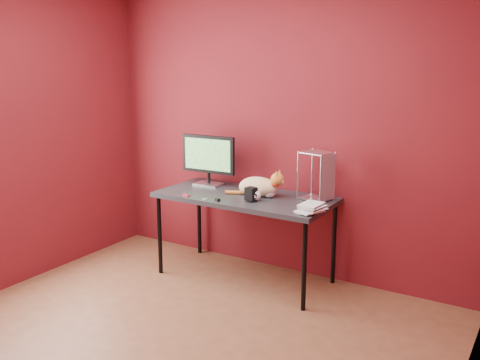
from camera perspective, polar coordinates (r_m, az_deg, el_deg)
The scene contains 11 objects.
room at distance 3.22m, azimuth -9.73°, elevation 4.81°, with size 3.52×3.52×2.61m.
desk at distance 4.55m, azimuth 0.53°, elevation -2.23°, with size 1.50×0.70×0.75m.
monitor at distance 4.85m, azimuth -3.40°, elevation 2.39°, with size 0.53×0.18×0.46m.
cat at distance 4.49m, azimuth 2.06°, elevation -0.67°, with size 0.51×0.20×0.24m.
skull_mug at distance 4.35m, azimuth 1.64°, elevation -1.64°, with size 0.09×0.09×0.09m.
speaker at distance 4.33m, azimuth 1.19°, elevation -1.59°, with size 0.10×0.10×0.12m.
book_stack at distance 4.02m, azimuth 7.06°, elevation 2.18°, with size 0.21×0.24×0.79m.
wire_rack at distance 4.40m, azimuth 8.12°, elevation 0.47°, with size 0.27×0.24×0.40m.
pocket_knife at distance 4.52m, azimuth -5.79°, elevation -1.64°, with size 0.07×0.02×0.01m, color #B50D2B.
black_gadget at distance 4.35m, azimuth -2.43°, elevation -2.12°, with size 0.05×0.03×0.02m, color black.
washer at distance 4.41m, azimuth -3.78°, elevation -2.04°, with size 0.05×0.05×0.00m, color silver.
Camera 1 is at (2.10, -2.40, 1.89)m, focal length 40.00 mm.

